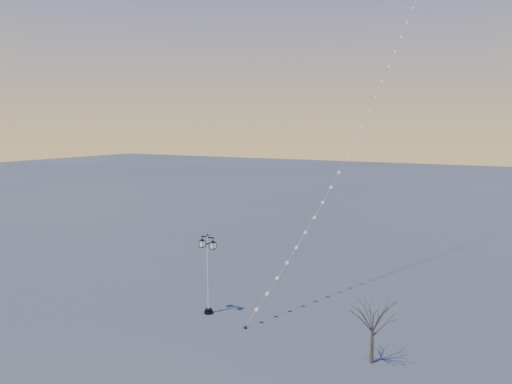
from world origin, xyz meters
The scene contains 4 objects.
ground centered at (0.00, 0.00, 0.00)m, with size 300.00×300.00×0.00m, color #4D4F4D.
street_lamp centered at (-2.88, 2.81, 3.09)m, with size 1.41×0.62×5.58m.
bare_tree centered at (8.75, 1.38, 2.47)m, with size 2.14×2.14×3.55m.
kite_train centered at (4.01, 14.74, 15.27)m, with size 7.50×26.33×30.77m.
Camera 1 is at (14.57, -22.59, 12.69)m, focal length 32.73 mm.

